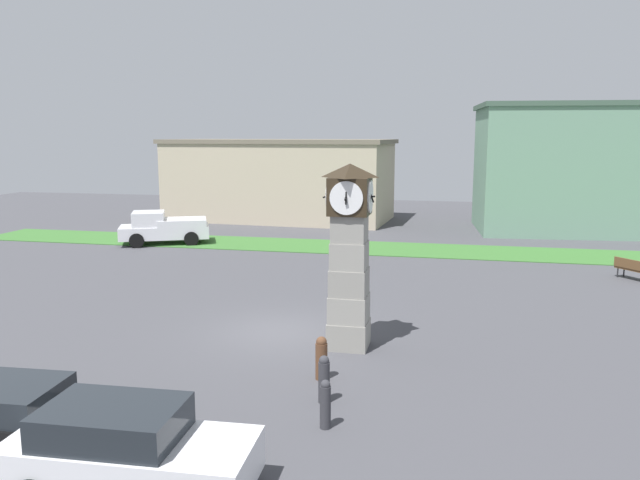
{
  "coord_description": "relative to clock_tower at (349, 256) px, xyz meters",
  "views": [
    {
      "loc": [
        5.29,
        -18.11,
        6.06
      ],
      "look_at": [
        0.95,
        1.61,
        2.68
      ],
      "focal_mm": 35.0,
      "sensor_mm": 36.0,
      "label": 1
    }
  ],
  "objects": [
    {
      "name": "ground_plane",
      "position": [
        -2.37,
        0.97,
        -2.69
      ],
      "size": [
        82.25,
        82.25,
        0.0
      ],
      "primitive_type": "plane",
      "color": "#424247"
    },
    {
      "name": "clock_tower",
      "position": [
        0.0,
        0.0,
        0.0
      ],
      "size": [
        1.49,
        1.49,
        5.3
      ],
      "color": "gray",
      "rests_on": "ground_plane"
    },
    {
      "name": "bollard_near_tower",
      "position": [
        0.39,
        -5.15,
        -2.16
      ],
      "size": [
        0.23,
        0.23,
        1.06
      ],
      "color": "#333338",
      "rests_on": "ground_plane"
    },
    {
      "name": "bollard_mid_row",
      "position": [
        0.1,
        -3.9,
        -2.13
      ],
      "size": [
        0.26,
        0.26,
        1.12
      ],
      "color": "#333338",
      "rests_on": "ground_plane"
    },
    {
      "name": "bollard_far_row",
      "position": [
        -0.25,
        -2.56,
        -2.13
      ],
      "size": [
        0.3,
        0.3,
        1.11
      ],
      "color": "brown",
      "rests_on": "ground_plane"
    },
    {
      "name": "car_near_tower",
      "position": [
        -5.3,
        -7.46,
        -1.97
      ],
      "size": [
        4.39,
        2.11,
        1.4
      ],
      "color": "black",
      "rests_on": "ground_plane"
    },
    {
      "name": "car_by_building",
      "position": [
        -2.4,
        -8.24,
        -1.9
      ],
      "size": [
        4.29,
        2.03,
        1.57
      ],
      "color": "silver",
      "rests_on": "ground_plane"
    },
    {
      "name": "pickup_truck",
      "position": [
        -13.2,
        14.99,
        -1.76
      ],
      "size": [
        5.31,
        3.9,
        1.85
      ],
      "color": "silver",
      "rests_on": "ground_plane"
    },
    {
      "name": "bench",
      "position": [
        10.34,
        10.95,
        -2.17
      ],
      "size": [
        1.41,
        1.58,
        0.9
      ],
      "color": "brown",
      "rests_on": "ground_plane"
    },
    {
      "name": "warehouse_blue_far",
      "position": [
        -9.7,
        26.59,
        0.22
      ],
      "size": [
        16.53,
        8.37,
        5.8
      ],
      "color": "#B7A88E",
      "rests_on": "ground_plane"
    },
    {
      "name": "storefront_low_left",
      "position": [
        10.33,
        24.89,
        1.33
      ],
      "size": [
        13.03,
        8.18,
        8.04
      ],
      "color": "gray",
      "rests_on": "ground_plane"
    },
    {
      "name": "grass_verge_far",
      "position": [
        0.03,
        16.05,
        -2.67
      ],
      "size": [
        49.35,
        4.2,
        0.04
      ],
      "primitive_type": "cube",
      "color": "#386B2D",
      "rests_on": "ground_plane"
    }
  ]
}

